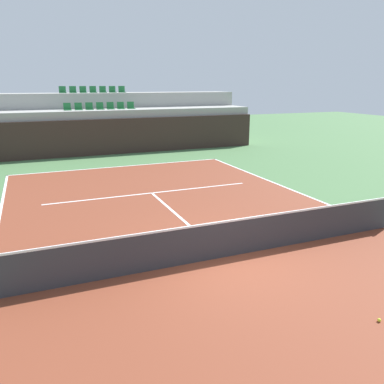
% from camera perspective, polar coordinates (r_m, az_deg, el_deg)
% --- Properties ---
extents(ground_plane, '(80.00, 80.00, 0.00)m').
position_cam_1_polar(ground_plane, '(9.97, 4.92, -9.49)').
color(ground_plane, '#477042').
extents(court_surface, '(11.00, 24.00, 0.01)m').
position_cam_1_polar(court_surface, '(9.97, 4.92, -9.47)').
color(court_surface, brown).
rests_on(court_surface, ground_plane).
extents(baseline_far, '(11.00, 0.10, 0.00)m').
position_cam_1_polar(baseline_far, '(20.81, -10.35, 3.70)').
color(baseline_far, white).
rests_on(baseline_far, court_surface).
extents(service_line_far, '(8.26, 0.10, 0.00)m').
position_cam_1_polar(service_line_far, '(15.57, -5.92, -0.14)').
color(service_line_far, white).
rests_on(service_line_far, court_surface).
extents(centre_service_line, '(0.10, 6.40, 0.00)m').
position_cam_1_polar(centre_service_line, '(12.68, -1.73, -3.78)').
color(centre_service_line, white).
rests_on(centre_service_line, court_surface).
extents(back_wall, '(19.93, 0.30, 2.15)m').
position_cam_1_polar(back_wall, '(24.45, -12.49, 7.87)').
color(back_wall, '#33231E').
rests_on(back_wall, ground_plane).
extents(stands_tier_lower, '(19.93, 2.40, 2.64)m').
position_cam_1_polar(stands_tier_lower, '(25.74, -13.08, 8.76)').
color(stands_tier_lower, '#9E9E99').
rests_on(stands_tier_lower, ground_plane).
extents(stands_tier_upper, '(19.93, 2.40, 3.61)m').
position_cam_1_polar(stands_tier_upper, '(28.05, -13.99, 10.24)').
color(stands_tier_upper, '#9E9E99').
rests_on(stands_tier_upper, ground_plane).
extents(seating_row_lower, '(4.40, 0.44, 0.44)m').
position_cam_1_polar(seating_row_lower, '(25.71, -13.32, 11.98)').
color(seating_row_lower, '#1E6633').
rests_on(seating_row_lower, stands_tier_lower).
extents(seating_row_upper, '(4.40, 0.44, 0.44)m').
position_cam_1_polar(seating_row_upper, '(28.04, -14.29, 14.17)').
color(seating_row_upper, '#1E6633').
rests_on(seating_row_upper, stands_tier_upper).
extents(tennis_net, '(11.08, 0.08, 1.07)m').
position_cam_1_polar(tennis_net, '(9.77, 4.99, -6.79)').
color(tennis_net, black).
rests_on(tennis_net, court_surface).
extents(tennis_ball_0, '(0.07, 0.07, 0.07)m').
position_cam_1_polar(tennis_ball_0, '(8.25, 25.74, -16.55)').
color(tennis_ball_0, '#CCE033').
rests_on(tennis_ball_0, court_surface).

